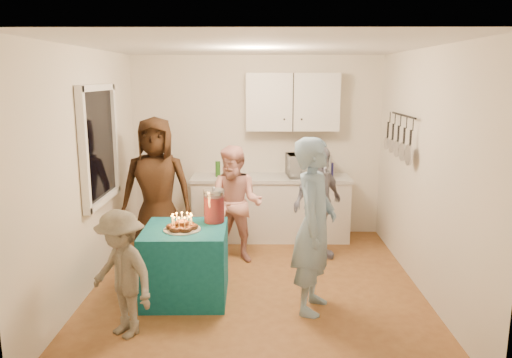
{
  "coord_description": "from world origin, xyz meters",
  "views": [
    {
      "loc": [
        0.05,
        -5.23,
        2.3
      ],
      "look_at": [
        0.0,
        0.35,
        1.15
      ],
      "focal_mm": 35.0,
      "sensor_mm": 36.0,
      "label": 1
    }
  ],
  "objects_px": {
    "man_birthday": "(314,226)",
    "woman_back_center": "(236,204)",
    "woman_back_left": "(157,189)",
    "child_near_left": "(122,274)",
    "counter": "(271,209)",
    "woman_back_right": "(318,203)",
    "party_table": "(186,263)",
    "microwave": "(308,165)",
    "punch_jar": "(214,207)"
  },
  "relations": [
    {
      "from": "party_table",
      "to": "child_near_left",
      "type": "height_order",
      "value": "child_near_left"
    },
    {
      "from": "man_birthday",
      "to": "woman_back_center",
      "type": "bearing_deg",
      "value": 48.62
    },
    {
      "from": "woman_back_right",
      "to": "woman_back_center",
      "type": "bearing_deg",
      "value": 140.48
    },
    {
      "from": "punch_jar",
      "to": "woman_back_left",
      "type": "height_order",
      "value": "woman_back_left"
    },
    {
      "from": "counter",
      "to": "man_birthday",
      "type": "bearing_deg",
      "value": -80.53
    },
    {
      "from": "microwave",
      "to": "party_table",
      "type": "bearing_deg",
      "value": -133.02
    },
    {
      "from": "woman_back_left",
      "to": "child_near_left",
      "type": "distance_m",
      "value": 2.01
    },
    {
      "from": "man_birthday",
      "to": "child_near_left",
      "type": "distance_m",
      "value": 1.86
    },
    {
      "from": "party_table",
      "to": "child_near_left",
      "type": "relative_size",
      "value": 0.73
    },
    {
      "from": "party_table",
      "to": "woman_back_left",
      "type": "height_order",
      "value": "woman_back_left"
    },
    {
      "from": "microwave",
      "to": "woman_back_left",
      "type": "bearing_deg",
      "value": -164.94
    },
    {
      "from": "man_birthday",
      "to": "woman_back_right",
      "type": "distance_m",
      "value": 1.45
    },
    {
      "from": "party_table",
      "to": "woman_back_center",
      "type": "bearing_deg",
      "value": 66.4
    },
    {
      "from": "woman_back_left",
      "to": "woman_back_right",
      "type": "relative_size",
      "value": 1.24
    },
    {
      "from": "woman_back_left",
      "to": "woman_back_right",
      "type": "bearing_deg",
      "value": -1.52
    },
    {
      "from": "party_table",
      "to": "woman_back_right",
      "type": "xyz_separation_m",
      "value": [
        1.51,
        1.17,
        0.35
      ]
    },
    {
      "from": "counter",
      "to": "woman_back_center",
      "type": "relative_size",
      "value": 1.5
    },
    {
      "from": "counter",
      "to": "punch_jar",
      "type": "height_order",
      "value": "punch_jar"
    },
    {
      "from": "microwave",
      "to": "punch_jar",
      "type": "bearing_deg",
      "value": -130.38
    },
    {
      "from": "punch_jar",
      "to": "woman_back_center",
      "type": "bearing_deg",
      "value": 77.66
    },
    {
      "from": "woman_back_center",
      "to": "child_near_left",
      "type": "height_order",
      "value": "woman_back_center"
    },
    {
      "from": "party_table",
      "to": "woman_back_left",
      "type": "relative_size",
      "value": 0.47
    },
    {
      "from": "woman_back_left",
      "to": "woman_back_center",
      "type": "relative_size",
      "value": 1.24
    },
    {
      "from": "woman_back_center",
      "to": "child_near_left",
      "type": "xyz_separation_m",
      "value": [
        -0.92,
        -1.88,
        -0.15
      ]
    },
    {
      "from": "man_birthday",
      "to": "woman_back_center",
      "type": "distance_m",
      "value": 1.59
    },
    {
      "from": "child_near_left",
      "to": "woman_back_left",
      "type": "bearing_deg",
      "value": 129.9
    },
    {
      "from": "punch_jar",
      "to": "man_birthday",
      "type": "distance_m",
      "value": 1.14
    },
    {
      "from": "party_table",
      "to": "man_birthday",
      "type": "bearing_deg",
      "value": -11.46
    },
    {
      "from": "woman_back_left",
      "to": "child_near_left",
      "type": "relative_size",
      "value": 1.56
    },
    {
      "from": "counter",
      "to": "microwave",
      "type": "height_order",
      "value": "microwave"
    },
    {
      "from": "microwave",
      "to": "child_near_left",
      "type": "bearing_deg",
      "value": -131.21
    },
    {
      "from": "party_table",
      "to": "punch_jar",
      "type": "relative_size",
      "value": 2.5
    },
    {
      "from": "woman_back_left",
      "to": "woman_back_right",
      "type": "height_order",
      "value": "woman_back_left"
    },
    {
      "from": "party_table",
      "to": "woman_back_center",
      "type": "xyz_separation_m",
      "value": [
        0.47,
        1.09,
        0.35
      ]
    },
    {
      "from": "punch_jar",
      "to": "woman_back_center",
      "type": "distance_m",
      "value": 0.9
    },
    {
      "from": "microwave",
      "to": "woman_back_left",
      "type": "distance_m",
      "value": 2.14
    },
    {
      "from": "man_birthday",
      "to": "child_near_left",
      "type": "bearing_deg",
      "value": 123.63
    },
    {
      "from": "woman_back_left",
      "to": "child_near_left",
      "type": "bearing_deg",
      "value": -88.44
    },
    {
      "from": "counter",
      "to": "woman_back_center",
      "type": "xyz_separation_m",
      "value": [
        -0.46,
        -0.91,
        0.3
      ]
    },
    {
      "from": "woman_back_center",
      "to": "counter",
      "type": "bearing_deg",
      "value": 78.69
    },
    {
      "from": "man_birthday",
      "to": "woman_back_center",
      "type": "height_order",
      "value": "man_birthday"
    },
    {
      "from": "party_table",
      "to": "microwave",
      "type": "bearing_deg",
      "value": 53.92
    },
    {
      "from": "microwave",
      "to": "child_near_left",
      "type": "xyz_separation_m",
      "value": [
        -1.9,
        -2.78,
        -0.49
      ]
    },
    {
      "from": "man_birthday",
      "to": "woman_back_right",
      "type": "bearing_deg",
      "value": 8.85
    },
    {
      "from": "child_near_left",
      "to": "punch_jar",
      "type": "bearing_deg",
      "value": 91.88
    },
    {
      "from": "woman_back_left",
      "to": "punch_jar",
      "type": "bearing_deg",
      "value": -50.57
    },
    {
      "from": "punch_jar",
      "to": "party_table",
      "type": "bearing_deg",
      "value": -141.47
    },
    {
      "from": "microwave",
      "to": "child_near_left",
      "type": "distance_m",
      "value": 3.4
    },
    {
      "from": "woman_back_center",
      "to": "punch_jar",
      "type": "bearing_deg",
      "value": -86.78
    },
    {
      "from": "counter",
      "to": "woman_back_left",
      "type": "bearing_deg",
      "value": -151.31
    }
  ]
}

